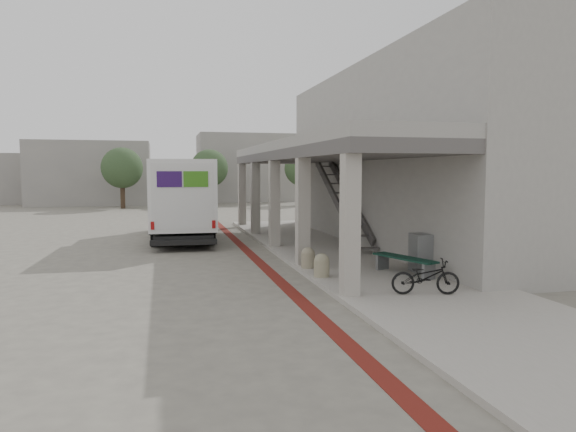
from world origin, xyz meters
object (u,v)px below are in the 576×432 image
object	(u,v)px
utility_cabinet	(421,253)
bicycle_black	(425,277)
fedex_truck	(182,198)
bench	(404,262)

from	to	relation	value
utility_cabinet	bicycle_black	size ratio (longest dim) A/B	0.69
fedex_truck	bicycle_black	bearing A→B (deg)	-65.91
utility_cabinet	bicycle_black	bearing A→B (deg)	-111.40
fedex_truck	utility_cabinet	xyz separation A→B (m)	(6.15, -9.65, -1.14)
bicycle_black	bench	bearing A→B (deg)	-0.71
utility_cabinet	bicycle_black	distance (m)	2.74
bench	bicycle_black	xyz separation A→B (m)	(-0.59, -2.21, 0.06)
fedex_truck	utility_cabinet	size ratio (longest dim) A/B	7.46
fedex_truck	bench	xyz separation A→B (m)	(5.53, -9.89, -1.33)
fedex_truck	bicycle_black	size ratio (longest dim) A/B	5.14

